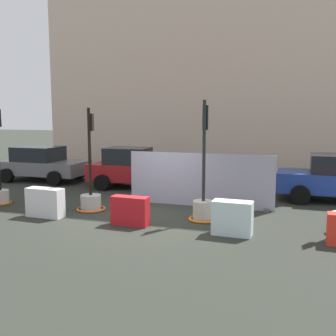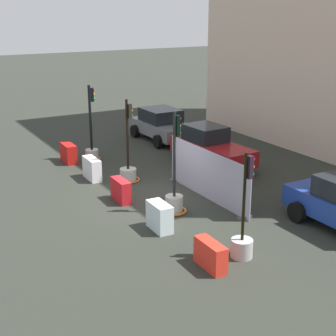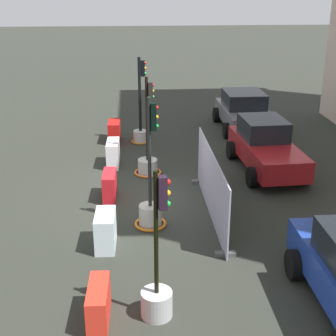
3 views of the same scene
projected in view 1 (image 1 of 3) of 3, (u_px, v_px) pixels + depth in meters
ground_plane at (146, 216)px, 11.98m from camera, size 120.00×120.00×0.00m
traffic_light_0 at (0, 184)px, 13.56m from camera, size 0.77×0.77×3.41m
traffic_light_1 at (91, 196)px, 12.65m from camera, size 0.94×0.94×3.30m
traffic_light_2 at (203, 203)px, 11.40m from camera, size 0.86×0.86×3.50m
construction_barrier_1 at (45, 203)px, 11.80m from camera, size 1.17×0.45×0.88m
construction_barrier_2 at (130, 211)px, 10.91m from camera, size 1.07×0.40×0.82m
construction_barrier_3 at (232, 218)px, 10.02m from camera, size 1.03×0.51×0.89m
car_red_compact at (137, 169)px, 16.44m from camera, size 4.35×2.17×1.71m
car_grey_saloon at (42, 164)px, 18.36m from camera, size 4.12×2.30×1.61m
building_main_facade at (211, 18)px, 23.37m from camera, size 17.79×8.61×17.66m
site_fence_panel at (199, 181)px, 13.14m from camera, size 4.97×0.50×1.81m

